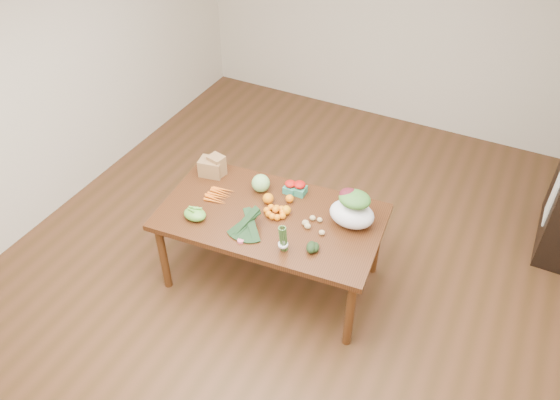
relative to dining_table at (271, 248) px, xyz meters
The scene contains 24 objects.
floor 0.41m from the dining_table, 56.25° to the left, with size 6.00×6.00×0.00m, color #56331D.
room_walls 0.99m from the dining_table, 56.25° to the left, with size 5.02×6.02×2.70m.
dining_table is the anchor object (origin of this frame).
dish_towel 2.56m from the dining_table, 36.77° to the left, with size 0.02×0.28×0.45m, color white.
paper_bag 0.89m from the dining_table, 161.02° to the left, with size 0.27×0.22×0.19m, color olive, non-canonical shape.
cabbage 0.56m from the dining_table, 132.44° to the left, with size 0.16×0.16×0.16m, color #8DC471.
strawberry_basket_a 0.54m from the dining_table, 88.17° to the left, with size 0.10×0.10×0.09m, color red, non-canonical shape.
strawberry_basket_b 0.56m from the dining_table, 75.54° to the left, with size 0.11×0.11×0.10m, color #B9150C, non-canonical shape.
orange_a 0.45m from the dining_table, 125.90° to the left, with size 0.09×0.09×0.09m, color orange.
orange_b 0.47m from the dining_table, 73.60° to the left, with size 0.07×0.07×0.07m, color orange.
orange_c 0.43m from the dining_table, 32.85° to the left, with size 0.08×0.08×0.08m, color #FFAA0F.
mandarin_cluster 0.42m from the dining_table, 27.30° to the left, with size 0.18×0.18×0.09m, color orange, non-canonical shape.
carrots 0.64m from the dining_table, behind, with size 0.22×0.22×0.03m, color #FD5A15, non-canonical shape.
snap_pea_bag 0.74m from the dining_table, 149.31° to the right, with size 0.19×0.14×0.09m, color #51A136.
kale_bunch 0.54m from the dining_table, 104.10° to the right, with size 0.32×0.40×0.16m, color black, non-canonical shape.
asparagus_bundle 0.65m from the dining_table, 49.82° to the right, with size 0.08×0.08×0.25m, color #447E3A, non-canonical shape.
potato_a 0.50m from the dining_table, ahead, with size 0.06×0.05×0.05m, color tan.
potato_b 0.52m from the dining_table, ahead, with size 0.05×0.05×0.05m, color #D9CC7D.
potato_c 0.56m from the dining_table, 14.77° to the left, with size 0.05×0.04×0.04m, color tan.
potato_d 0.52m from the dining_table, 16.22° to the left, with size 0.05×0.04×0.04m, color tan.
potato_e 0.61m from the dining_table, ahead, with size 0.05×0.04×0.04m, color tan.
avocado_a 0.66m from the dining_table, 26.36° to the right, with size 0.08×0.11×0.08m, color black.
avocado_b 0.67m from the dining_table, 23.59° to the right, with size 0.06×0.09×0.06m, color black.
salad_bag 0.83m from the dining_table, 17.39° to the left, with size 0.36×0.27×0.28m, color white, non-canonical shape.
Camera 1 is at (1.47, -3.06, 3.68)m, focal length 35.00 mm.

